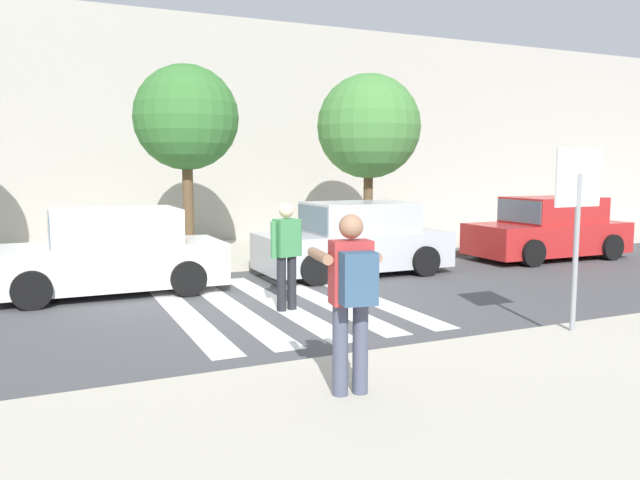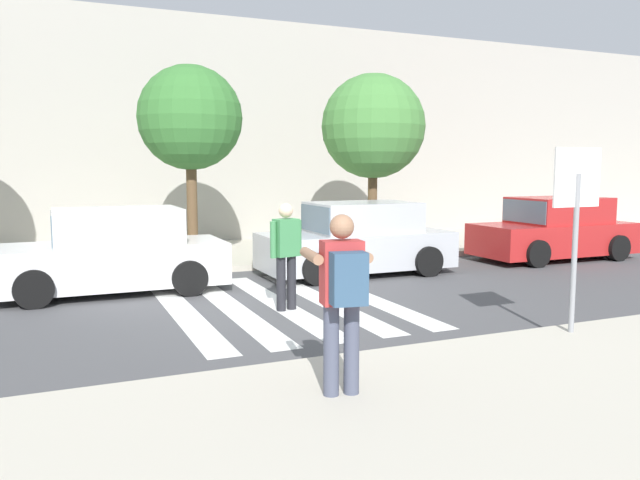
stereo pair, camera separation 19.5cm
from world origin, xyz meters
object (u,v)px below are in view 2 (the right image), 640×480
object	(u,v)px
parked_car_red	(555,230)
street_tree_center	(190,119)
stop_sign	(576,199)
photographer_with_backpack	(342,289)
parked_car_white	(112,253)
pedestrian_crossing	(286,250)
street_tree_east	(373,127)
parked_car_silver	(358,241)

from	to	relation	value
parked_car_red	street_tree_center	bearing A→B (deg)	164.48
stop_sign	street_tree_center	world-z (taller)	street_tree_center
photographer_with_backpack	parked_car_white	xyz separation A→B (m)	(-1.47, 6.71, -0.44)
stop_sign	pedestrian_crossing	bearing A→B (deg)	130.85
pedestrian_crossing	street_tree_east	size ratio (longest dim) A/B	0.38
parked_car_silver	street_tree_east	size ratio (longest dim) A/B	0.91
pedestrian_crossing	street_tree_center	xyz separation A→B (m)	(-0.45, 4.97, 2.41)
street_tree_center	street_tree_east	bearing A→B (deg)	-1.36
pedestrian_crossing	parked_car_red	size ratio (longest dim) A/B	0.42
street_tree_east	stop_sign	bearing A→B (deg)	-99.61
parked_car_silver	street_tree_east	distance (m)	3.77
pedestrian_crossing	street_tree_east	distance (m)	6.81
parked_car_white	parked_car_silver	size ratio (longest dim) A/B	1.00
parked_car_white	parked_car_red	bearing A→B (deg)	-0.00
stop_sign	street_tree_center	bearing A→B (deg)	111.57
photographer_with_backpack	pedestrian_crossing	distance (m)	4.22
photographer_with_backpack	parked_car_silver	xyz separation A→B (m)	(3.56, 6.71, -0.44)
parked_car_silver	stop_sign	bearing A→B (deg)	-88.14
stop_sign	photographer_with_backpack	distance (m)	3.91
parked_car_silver	photographer_with_backpack	bearing A→B (deg)	-117.93
parked_car_silver	parked_car_red	xyz separation A→B (m)	(5.50, -0.00, 0.00)
parked_car_red	street_tree_east	size ratio (longest dim) A/B	0.91
pedestrian_crossing	street_tree_east	bearing A→B (deg)	49.47
photographer_with_backpack	parked_car_silver	distance (m)	7.60
photographer_with_backpack	pedestrian_crossing	xyz separation A→B (m)	(0.96, 4.11, -0.19)
parked_car_red	street_tree_east	distance (m)	5.23
street_tree_east	street_tree_center	bearing A→B (deg)	178.64
photographer_with_backpack	street_tree_east	xyz separation A→B (m)	(5.11, 8.97, 2.14)
street_tree_east	parked_car_red	bearing A→B (deg)	-29.89
parked_car_silver	street_tree_east	bearing A→B (deg)	55.45
photographer_with_backpack	street_tree_center	xyz separation A→B (m)	(0.50, 9.08, 2.21)
pedestrian_crossing	street_tree_center	size ratio (longest dim) A/B	0.39
photographer_with_backpack	pedestrian_crossing	bearing A→B (deg)	76.91
street_tree_center	street_tree_east	world-z (taller)	street_tree_east
street_tree_east	pedestrian_crossing	bearing A→B (deg)	-130.53
stop_sign	parked_car_white	bearing A→B (deg)	131.85
stop_sign	parked_car_white	xyz separation A→B (m)	(-5.22, 5.83, -1.16)
parked_car_silver	street_tree_center	distance (m)	4.69
photographer_with_backpack	parked_car_red	world-z (taller)	photographer_with_backpack
stop_sign	parked_car_red	distance (m)	7.97
stop_sign	parked_car_silver	world-z (taller)	stop_sign
stop_sign	photographer_with_backpack	world-z (taller)	stop_sign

